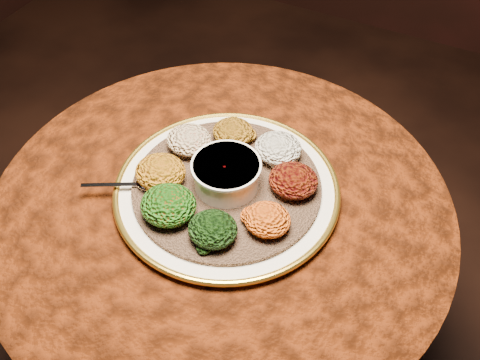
% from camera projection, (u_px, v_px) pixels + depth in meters
% --- Properties ---
extents(table, '(0.96, 0.96, 0.73)m').
position_uv_depth(table, '(223.00, 249.00, 1.24)').
color(table, black).
rests_on(table, ground).
extents(platter, '(0.48, 0.48, 0.02)m').
position_uv_depth(platter, '(227.00, 189.00, 1.11)').
color(platter, silver).
rests_on(platter, table).
extents(injera, '(0.49, 0.49, 0.01)m').
position_uv_depth(injera, '(227.00, 186.00, 1.10)').
color(injera, brown).
rests_on(injera, platter).
extents(stew_bowl, '(0.14, 0.14, 0.06)m').
position_uv_depth(stew_bowl, '(226.00, 173.00, 1.07)').
color(stew_bowl, white).
rests_on(stew_bowl, injera).
extents(spoon, '(0.14, 0.09, 0.01)m').
position_uv_depth(spoon, '(141.00, 184.00, 1.09)').
color(spoon, silver).
rests_on(spoon, injera).
extents(portion_ayib, '(0.10, 0.10, 0.05)m').
position_uv_depth(portion_ayib, '(278.00, 148.00, 1.13)').
color(portion_ayib, beige).
rests_on(portion_ayib, injera).
extents(portion_kitfo, '(0.10, 0.10, 0.05)m').
position_uv_depth(portion_kitfo, '(293.00, 180.00, 1.07)').
color(portion_kitfo, black).
rests_on(portion_kitfo, injera).
extents(portion_tikil, '(0.09, 0.09, 0.04)m').
position_uv_depth(portion_tikil, '(267.00, 220.00, 1.01)').
color(portion_tikil, '#AB610E').
rests_on(portion_tikil, injera).
extents(portion_gomen, '(0.09, 0.09, 0.05)m').
position_uv_depth(portion_gomen, '(213.00, 229.00, 0.99)').
color(portion_gomen, black).
rests_on(portion_gomen, injera).
extents(portion_mixveg, '(0.11, 0.10, 0.05)m').
position_uv_depth(portion_mixveg, '(168.00, 205.00, 1.03)').
color(portion_mixveg, maroon).
rests_on(portion_mixveg, injera).
extents(portion_kik, '(0.11, 0.10, 0.05)m').
position_uv_depth(portion_kik, '(160.00, 172.00, 1.09)').
color(portion_kik, '#B4620F').
rests_on(portion_kik, injera).
extents(portion_timatim, '(0.10, 0.09, 0.05)m').
position_uv_depth(portion_timatim, '(189.00, 140.00, 1.15)').
color(portion_timatim, maroon).
rests_on(portion_timatim, injera).
extents(portion_shiro, '(0.09, 0.09, 0.04)m').
position_uv_depth(portion_shiro, '(233.00, 132.00, 1.17)').
color(portion_shiro, brown).
rests_on(portion_shiro, injera).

